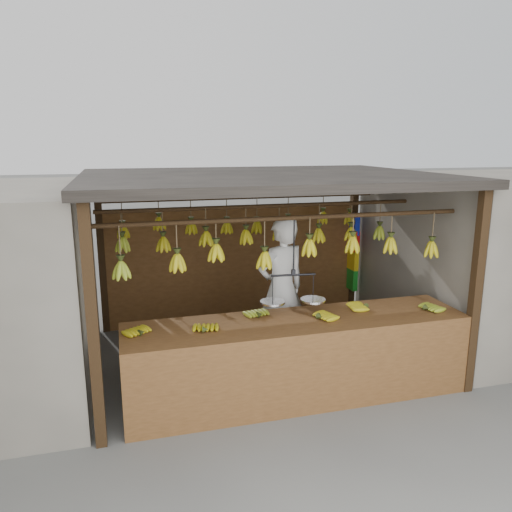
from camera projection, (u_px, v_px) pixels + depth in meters
name	position (u px, v px, depth m)	size (l,w,h in m)	color
ground	(262.00, 356.00, 6.61)	(80.00, 80.00, 0.00)	#5B5B57
stall	(255.00, 205.00, 6.48)	(4.30, 3.30, 2.40)	black
neighbor_right	(499.00, 256.00, 7.28)	(3.00, 3.00, 2.30)	slate
counter	(302.00, 340.00, 5.31)	(3.75, 0.85, 0.96)	brown
hanging_bananas	(262.00, 237.00, 6.25)	(3.60, 2.23, 0.39)	#92A523
balance_scale	(293.00, 297.00, 5.43)	(0.71, 0.31, 0.93)	black
vendor	(282.00, 289.00, 6.40)	(0.68, 0.45, 1.87)	white
bag_bundles	(353.00, 251.00, 8.15)	(0.08, 0.26, 1.26)	#1426BF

